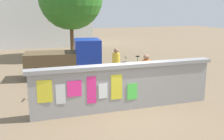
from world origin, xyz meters
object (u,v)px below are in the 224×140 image
at_px(bicycle_near, 135,67).
at_px(bicycle_far, 56,90).
at_px(auto_rickshaw_truck, 67,59).
at_px(person_walking, 146,71).
at_px(motorcycle, 151,74).
at_px(person_bystander, 116,62).

distance_m(bicycle_near, bicycle_far, 5.13).
distance_m(auto_rickshaw_truck, bicycle_far, 3.39).
bearing_deg(auto_rickshaw_truck, bicycle_near, -7.84).
relative_size(bicycle_far, person_walking, 1.03).
bearing_deg(motorcycle, person_bystander, 160.01).
bearing_deg(person_walking, bicycle_near, 73.71).
bearing_deg(person_bystander, bicycle_far, -155.95).
bearing_deg(person_bystander, person_walking, -73.90).
bearing_deg(bicycle_far, auto_rickshaw_truck, 73.26).
relative_size(motorcycle, bicycle_near, 1.13).
bearing_deg(person_walking, bicycle_far, 169.14).
bearing_deg(motorcycle, bicycle_far, -170.31).
distance_m(motorcycle, bicycle_near, 2.02).
relative_size(bicycle_near, bicycle_far, 0.99).
bearing_deg(bicycle_near, bicycle_far, -147.66).
bearing_deg(motorcycle, auto_rickshaw_truck, 142.83).
bearing_deg(bicycle_near, auto_rickshaw_truck, 172.16).
bearing_deg(person_bystander, auto_rickshaw_truck, 133.11).
height_order(auto_rickshaw_truck, person_walking, auto_rickshaw_truck).
height_order(motorcycle, person_bystander, person_bystander).
height_order(auto_rickshaw_truck, motorcycle, auto_rickshaw_truck).
distance_m(bicycle_near, person_bystander, 2.23).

